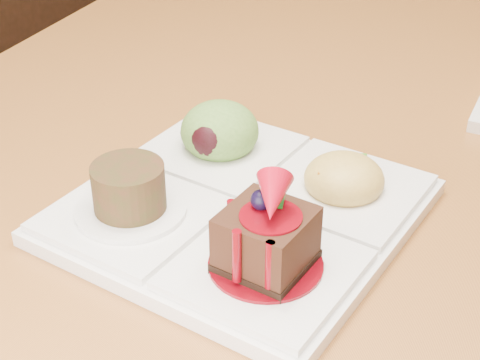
% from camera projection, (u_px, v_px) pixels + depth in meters
% --- Properties ---
extents(dining_table, '(1.00, 1.80, 0.75)m').
position_uv_depth(dining_table, '(477.00, 60.00, 1.00)').
color(dining_table, '#9F6829').
rests_on(dining_table, ground).
extents(chair_left, '(0.48, 0.48, 0.98)m').
position_uv_depth(chair_left, '(97.00, 37.00, 1.43)').
color(chair_left, '#311A10').
rests_on(chair_left, ground).
extents(sampler_plate, '(0.28, 0.28, 0.10)m').
position_uv_depth(sampler_plate, '(241.00, 195.00, 0.56)').
color(sampler_plate, white).
rests_on(sampler_plate, dining_table).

